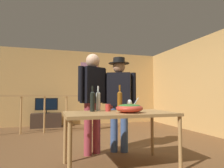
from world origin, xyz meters
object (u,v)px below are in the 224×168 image
at_px(framed_picture, 89,73).
at_px(tv_console, 46,120).
at_px(wine_bottle_dark, 92,101).
at_px(serving_table, 119,117).
at_px(stair_railing, 61,108).
at_px(wine_glass, 129,103).
at_px(salad_bowl, 129,108).
at_px(wine_bottle_clear, 98,101).
at_px(mug_red, 108,108).
at_px(wine_bottle_amber, 120,100).
at_px(person_standing_left, 93,94).
at_px(flat_screen_tv, 47,104).
at_px(person_standing_right, 119,95).

bearing_deg(framed_picture, tv_console, -168.15).
bearing_deg(wine_bottle_dark, serving_table, -30.83).
distance_m(stair_railing, wine_glass, 2.82).
distance_m(stair_railing, salad_bowl, 3.14).
distance_m(stair_railing, wine_bottle_clear, 2.70).
height_order(wine_bottle_clear, mug_red, wine_bottle_clear).
relative_size(serving_table, wine_bottle_clear, 4.01).
height_order(wine_glass, wine_bottle_dark, wine_bottle_dark).
relative_size(salad_bowl, wine_bottle_amber, 0.93).
height_order(serving_table, wine_bottle_dark, wine_bottle_dark).
distance_m(mug_red, person_standing_left, 0.56).
bearing_deg(wine_bottle_clear, wine_bottle_dark, -146.79).
distance_m(tv_console, salad_bowl, 4.21).
distance_m(salad_bowl, wine_glass, 0.41).
bearing_deg(wine_glass, wine_bottle_dark, -175.23).
bearing_deg(flat_screen_tv, mug_red, -75.62).
height_order(tv_console, wine_bottle_dark, wine_bottle_dark).
distance_m(flat_screen_tv, wine_bottle_clear, 3.68).
bearing_deg(person_standing_right, wine_glass, 116.52).
height_order(serving_table, wine_glass, wine_glass).
xyz_separation_m(tv_console, mug_red, (0.94, -3.69, 0.59)).
bearing_deg(salad_bowl, wine_bottle_clear, 130.75).
bearing_deg(person_standing_left, tv_console, -100.30).
relative_size(mug_red, person_standing_left, 0.07).
bearing_deg(mug_red, flat_screen_tv, 104.38).
distance_m(wine_bottle_dark, wine_bottle_clear, 0.12).
relative_size(framed_picture, tv_console, 0.81).
distance_m(wine_glass, wine_bottle_dark, 0.60).
distance_m(wine_bottle_clear, person_standing_right, 0.65).
bearing_deg(framed_picture, mug_red, -96.38).
distance_m(framed_picture, salad_bowl, 4.41).
relative_size(stair_railing, mug_red, 21.31).
height_order(serving_table, person_standing_left, person_standing_left).
xyz_separation_m(flat_screen_tv, wine_bottle_amber, (1.12, -3.65, 0.20)).
bearing_deg(flat_screen_tv, person_standing_right, -67.79).
relative_size(framed_picture, flat_screen_tv, 1.09).
height_order(flat_screen_tv, person_standing_left, person_standing_left).
xyz_separation_m(flat_screen_tv, wine_glass, (1.30, -3.60, 0.16)).
bearing_deg(wine_bottle_dark, tv_console, 100.88).
xyz_separation_m(framed_picture, salad_bowl, (-0.24, -4.30, -0.95)).
bearing_deg(wine_bottle_amber, stair_railing, 104.91).
bearing_deg(wine_bottle_dark, wine_glass, 4.77).
xyz_separation_m(stair_railing, tv_console, (-0.40, 0.96, -0.42)).
xyz_separation_m(tv_console, wine_bottle_amber, (1.12, -3.68, 0.69)).
bearing_deg(serving_table, person_standing_left, 108.71).
height_order(framed_picture, serving_table, framed_picture).
bearing_deg(mug_red, person_standing_left, 104.16).
bearing_deg(flat_screen_tv, wine_bottle_amber, -72.93).
xyz_separation_m(wine_bottle_clear, person_standing_right, (0.48, 0.44, 0.08)).
relative_size(wine_bottle_amber, wine_bottle_clear, 1.05).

